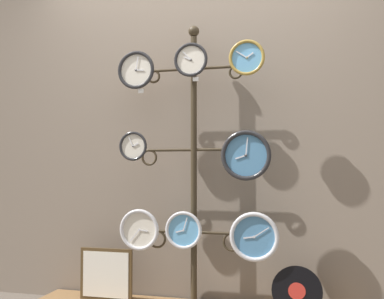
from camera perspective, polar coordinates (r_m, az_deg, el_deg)
The scene contains 14 objects.
shop_wall at distance 3.27m, azimuth 0.91°, elevation 4.94°, with size 4.40×0.04×2.80m.
display_stand at distance 3.09m, azimuth 0.23°, elevation -6.62°, with size 0.76×0.34×1.97m.
clock_top_left at distance 3.20m, azimuth -7.09°, elevation 9.97°, with size 0.27×0.04×0.27m.
clock_top_center at distance 3.10m, azimuth -0.11°, elevation 11.31°, with size 0.23×0.04×0.23m.
clock_top_right at distance 3.00m, azimuth 6.98°, elevation 11.49°, with size 0.24×0.04×0.24m.
clock_middle_left at distance 3.13m, azimuth -7.46°, elevation 0.42°, with size 0.20×0.04×0.20m.
clock_middle_right at distance 2.90m, azimuth 6.87°, elevation -0.74°, with size 0.33×0.04×0.33m.
clock_bottom_left at distance 3.13m, azimuth -6.69°, elevation -10.09°, with size 0.28×0.04×0.28m.
clock_bottom_center at distance 3.04m, azimuth -1.06°, elevation -10.21°, with size 0.25×0.04×0.25m.
clock_bottom_right at distance 2.93m, azimuth 7.92°, elevation -10.92°, with size 0.32×0.04×0.32m.
vinyl_record at distance 3.00m, azimuth 13.18°, elevation -17.10°, with size 0.31×0.01×0.31m.
picture_frame at distance 3.32m, azimuth -10.86°, elevation -15.31°, with size 0.39×0.02×0.36m.
price_tag_upper at distance 3.16m, azimuth -6.49°, elevation 7.40°, with size 0.04×0.00×0.03m.
price_tag_mid at distance 3.06m, azimuth 0.46°, elevation 8.94°, with size 0.04×0.00×0.03m.
Camera 1 is at (0.75, -2.58, 0.97)m, focal length 42.00 mm.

